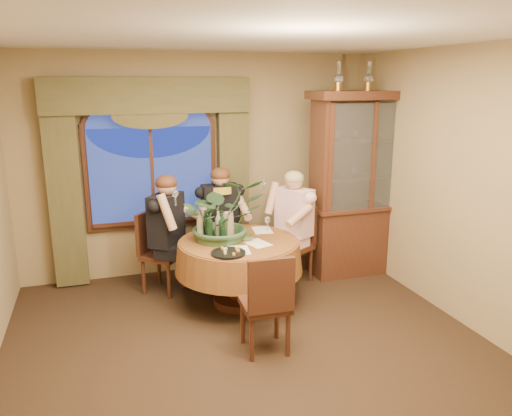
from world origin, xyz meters
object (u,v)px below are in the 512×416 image
object	(u,v)px
stoneware_vase	(228,225)
wine_bottle_0	(200,228)
wine_bottle_4	(206,225)
centerpiece_plant	(222,186)
olive_bowl	(246,238)
wine_bottle_2	(209,228)
oil_lamp_center	(369,76)
person_back	(167,235)
person_scarf	(221,223)
oil_lamp_right	(398,76)
chair_back_right	(223,237)
wine_bottle_3	(218,226)
dining_table	(239,272)
oil_lamp_left	(339,76)
chair_back	(163,253)
chair_front_left	(265,302)
chair_right	(292,245)
wine_bottle_1	(223,228)
person_pink	(294,226)
china_cabinet	(363,184)

from	to	relation	value
stoneware_vase	wine_bottle_0	size ratio (longest dim) A/B	0.88
wine_bottle_4	centerpiece_plant	bearing A→B (deg)	-8.75
olive_bowl	wine_bottle_2	world-z (taller)	wine_bottle_2
oil_lamp_center	wine_bottle_2	distance (m)	2.70
person_back	wine_bottle_0	distance (m)	0.59
oil_lamp_center	person_scarf	distance (m)	2.56
oil_lamp_right	centerpiece_plant	xyz separation A→B (m)	(-2.35, -0.38, -1.15)
chair_back_right	wine_bottle_4	xyz separation A→B (m)	(-0.41, -0.86, 0.44)
person_scarf	wine_bottle_3	bearing A→B (deg)	75.38
chair_back_right	dining_table	bearing A→B (deg)	90.00
oil_lamp_left	wine_bottle_3	world-z (taller)	oil_lamp_left
stoneware_vase	centerpiece_plant	xyz separation A→B (m)	(-0.06, -0.01, 0.45)
chair_back	stoneware_vase	bearing A→B (deg)	92.98
wine_bottle_2	oil_lamp_right	bearing A→B (deg)	11.11
chair_back	chair_front_left	xyz separation A→B (m)	(0.71, -1.65, 0.00)
chair_right	person_scarf	xyz separation A→B (m)	(-0.79, 0.45, 0.23)
person_scarf	wine_bottle_1	distance (m)	0.96
wine_bottle_0	chair_back	bearing A→B (deg)	122.21
oil_lamp_center	person_pink	distance (m)	2.04
wine_bottle_2	centerpiece_plant	bearing A→B (deg)	32.55
person_scarf	wine_bottle_4	distance (m)	0.83
stoneware_vase	oil_lamp_center	bearing A→B (deg)	11.22
china_cabinet	chair_back_right	bearing A→B (deg)	163.75
wine_bottle_0	wine_bottle_2	distance (m)	0.11
china_cabinet	person_pink	world-z (taller)	china_cabinet
wine_bottle_0	wine_bottle_1	bearing A→B (deg)	-24.31
oil_lamp_right	chair_right	xyz separation A→B (m)	(-1.40, -0.08, -2.02)
china_cabinet	chair_back_right	world-z (taller)	china_cabinet
wine_bottle_3	wine_bottle_2	bearing A→B (deg)	-155.78
dining_table	china_cabinet	xyz separation A→B (m)	(1.80, 0.50, 0.79)
chair_back_right	person_back	xyz separation A→B (m)	(-0.79, -0.47, 0.24)
chair_back	wine_bottle_0	world-z (taller)	wine_bottle_0
oil_lamp_left	person_pink	bearing A→B (deg)	-175.91
olive_bowl	oil_lamp_center	bearing A→B (deg)	17.02
centerpiece_plant	wine_bottle_2	distance (m)	0.48
stoneware_vase	olive_bowl	size ratio (longest dim) A/B	1.68
centerpiece_plant	wine_bottle_4	distance (m)	0.47
person_scarf	wine_bottle_3	world-z (taller)	person_scarf
chair_back	chair_front_left	distance (m)	1.79
chair_back	chair_front_left	world-z (taller)	same
olive_bowl	wine_bottle_3	xyz separation A→B (m)	(-0.29, 0.08, 0.14)
chair_right	wine_bottle_2	bearing A→B (deg)	82.69
chair_back_right	chair_front_left	bearing A→B (deg)	90.82
centerpiece_plant	person_pink	bearing A→B (deg)	19.10
chair_front_left	wine_bottle_2	distance (m)	1.16
centerpiece_plant	wine_bottle_4	bearing A→B (deg)	171.25
china_cabinet	wine_bottle_1	distance (m)	2.08
wine_bottle_4	person_back	bearing A→B (deg)	134.65
oil_lamp_left	chair_back	distance (m)	2.96
person_scarf	oil_lamp_center	bearing A→B (deg)	169.05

